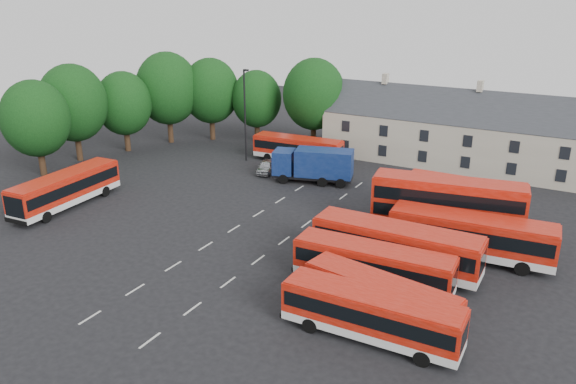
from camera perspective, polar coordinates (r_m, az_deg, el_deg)
name	(u,v)px	position (r m, az deg, el deg)	size (l,w,h in m)	color
ground	(220,237)	(47.38, -6.90, -4.57)	(140.00, 140.00, 0.00)	black
lane_markings	(258,235)	(47.58, -3.04, -4.33)	(5.15, 33.80, 0.01)	beige
treeline	(174,98)	(72.42, -11.52, 9.32)	(29.92, 32.59, 12.01)	black
terrace_houses	(475,135)	(67.46, 18.42, 5.47)	(35.70, 7.13, 10.06)	beige
bus_row_a	(371,312)	(33.76, 8.45, -11.99)	(10.70, 2.68, 3.01)	silver
bus_row_b	(380,296)	(35.68, 9.35, -10.35)	(10.30, 3.98, 2.84)	silver
bus_row_c	(373,263)	(39.10, 8.63, -7.18)	(11.08, 3.05, 3.10)	silver
bus_row_d	(396,244)	(41.71, 10.92, -5.20)	(12.27, 2.93, 3.47)	silver
bus_row_e	(471,234)	(44.87, 18.11, -4.03)	(12.35, 3.74, 3.44)	silver
bus_dd_south	(447,204)	(48.02, 15.88, -1.20)	(12.48, 4.74, 5.00)	silver
bus_dd_north	(463,199)	(51.27, 17.35, -0.66)	(9.88, 2.37, 4.04)	silver
bus_west	(66,187)	(56.79, -21.64, 0.46)	(3.46, 11.75, 3.28)	silver
bus_north	(298,147)	(66.73, 1.00, 4.55)	(10.91, 3.09, 3.05)	silver
box_truck	(314,164)	(59.60, 2.67, 2.86)	(8.79, 4.86, 3.67)	black
silver_car	(266,167)	(63.29, -2.23, 2.60)	(1.63, 4.05, 1.38)	#B0B3B8
lamppost	(245,113)	(66.67, -4.38, 8.01)	(0.76, 0.34, 10.92)	black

